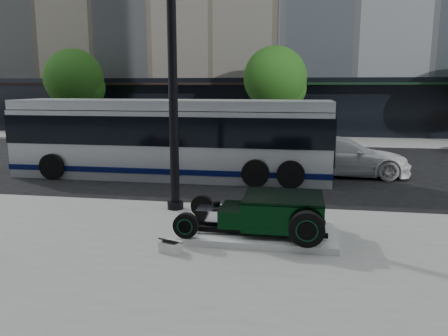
% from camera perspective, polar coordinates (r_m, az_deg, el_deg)
% --- Properties ---
extents(ground, '(120.00, 120.00, 0.00)m').
position_cam_1_polar(ground, '(14.47, -0.47, -3.07)').
color(ground, black).
rests_on(ground, ground).
extents(sidewalk_far, '(70.00, 4.00, 0.12)m').
position_cam_1_polar(sidewalk_far, '(28.15, 4.58, 3.72)').
color(sidewalk_far, gray).
rests_on(sidewalk_far, ground).
extents(street_trees, '(29.80, 3.80, 5.70)m').
position_cam_1_polar(street_trees, '(26.95, 6.99, 11.27)').
color(street_trees, black).
rests_on(street_trees, sidewalk_far).
extents(display_plinth, '(3.40, 1.80, 0.15)m').
position_cam_1_polar(display_plinth, '(9.90, 4.44, -8.45)').
color(display_plinth, silver).
rests_on(display_plinth, sidewalk_near).
extents(hot_rod, '(3.22, 2.00, 0.81)m').
position_cam_1_polar(hot_rod, '(9.72, 6.44, -5.73)').
color(hot_rod, black).
rests_on(hot_rod, display_plinth).
extents(info_plaque, '(0.48, 0.42, 0.31)m').
position_cam_1_polar(info_plaque, '(9.02, -6.99, -10.09)').
color(info_plaque, silver).
rests_on(info_plaque, sidewalk_near).
extents(lamppost, '(0.44, 0.44, 7.97)m').
position_cam_1_polar(lamppost, '(11.65, -6.73, 12.42)').
color(lamppost, black).
rests_on(lamppost, sidewalk_near).
extents(transit_bus, '(12.12, 2.88, 2.92)m').
position_cam_1_polar(transit_bus, '(16.82, -6.96, 3.92)').
color(transit_bus, '#B5B9BF').
rests_on(transit_bus, ground).
extents(white_sedan, '(5.19, 2.14, 1.50)m').
position_cam_1_polar(white_sedan, '(17.61, 15.00, 1.52)').
color(white_sedan, white).
rests_on(white_sedan, ground).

